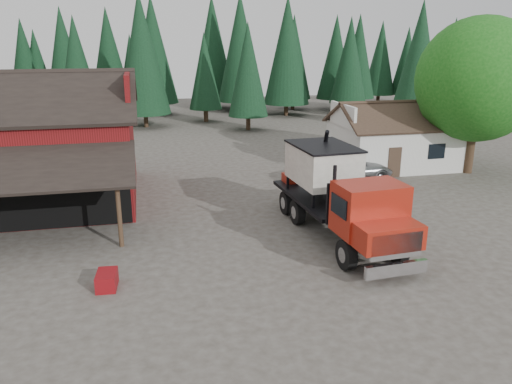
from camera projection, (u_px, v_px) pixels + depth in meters
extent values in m
plane|color=#433E35|center=(257.00, 254.00, 21.04)|extent=(120.00, 120.00, 0.00)
cube|color=maroon|center=(21.00, 157.00, 27.29)|extent=(12.00, 10.00, 5.00)
cube|color=black|center=(22.00, 88.00, 28.60)|extent=(12.80, 5.53, 2.35)
cube|color=maroon|center=(129.00, 90.00, 27.55)|extent=(0.25, 7.00, 2.00)
cylinder|color=#382619|center=(119.00, 216.00, 21.39)|extent=(0.20, 0.20, 2.80)
cube|color=silver|center=(394.00, 145.00, 35.49)|extent=(8.00, 6.00, 3.00)
cube|color=#38281E|center=(407.00, 116.00, 33.44)|extent=(8.60, 3.42, 1.80)
cube|color=#38281E|center=(386.00, 110.00, 36.24)|extent=(8.60, 3.42, 1.80)
cube|color=silver|center=(343.00, 115.00, 33.99)|extent=(0.20, 4.20, 1.50)
cube|color=silver|center=(448.00, 112.00, 35.69)|extent=(0.20, 4.20, 1.50)
cube|color=#38281E|center=(394.00, 162.00, 32.50)|extent=(0.90, 0.06, 2.00)
cube|color=black|center=(437.00, 151.00, 32.97)|extent=(1.20, 0.06, 1.00)
cylinder|color=#382619|center=(470.00, 149.00, 33.52)|extent=(0.60, 0.60, 3.20)
sphere|color=#145513|center=(479.00, 80.00, 32.18)|extent=(8.00, 8.00, 8.00)
sphere|color=#145513|center=(453.00, 98.00, 33.02)|extent=(4.40, 4.40, 4.40)
sphere|color=#145513|center=(499.00, 95.00, 31.91)|extent=(4.80, 4.80, 4.80)
cylinder|color=#382619|center=(248.00, 122.00, 50.06)|extent=(0.44, 0.44, 1.60)
cone|color=black|center=(248.00, 70.00, 48.58)|extent=(3.96, 3.96, 9.00)
cylinder|color=#382619|center=(413.00, 122.00, 49.74)|extent=(0.44, 0.44, 1.60)
cone|color=black|center=(419.00, 59.00, 47.97)|extent=(4.84, 4.84, 11.00)
cylinder|color=#382619|center=(146.00, 119.00, 51.66)|extent=(0.44, 0.44, 1.60)
cone|color=black|center=(142.00, 53.00, 49.74)|extent=(5.28, 5.28, 12.00)
cylinder|color=black|center=(346.00, 255.00, 19.47)|extent=(0.46, 1.23, 1.21)
cylinder|color=black|center=(398.00, 248.00, 20.10)|extent=(0.46, 1.23, 1.21)
cylinder|color=black|center=(297.00, 212.00, 24.29)|extent=(0.46, 1.23, 1.21)
cylinder|color=black|center=(340.00, 208.00, 24.93)|extent=(0.46, 1.23, 1.21)
cylinder|color=black|center=(287.00, 203.00, 25.70)|extent=(0.46, 1.23, 1.21)
cylinder|color=black|center=(328.00, 199.00, 26.33)|extent=(0.46, 1.23, 1.21)
cube|color=black|center=(335.00, 213.00, 22.87)|extent=(1.84, 9.49, 0.44)
cube|color=silver|center=(396.00, 269.00, 18.23)|extent=(2.53, 0.37, 0.49)
cube|color=silver|center=(396.00, 246.00, 18.07)|extent=(2.09, 0.25, 0.99)
cube|color=#9C1E11|center=(387.00, 235.00, 18.63)|extent=(2.56, 1.59, 0.93)
cube|color=#9C1E11|center=(369.00, 208.00, 19.76)|extent=(2.75, 2.04, 2.03)
cube|color=black|center=(381.00, 207.00, 18.86)|extent=(2.30, 0.24, 0.99)
cylinder|color=black|center=(334.00, 189.00, 20.19)|extent=(0.16, 0.16, 1.97)
cube|color=black|center=(356.00, 201.00, 20.78)|extent=(2.69, 0.31, 1.76)
cube|color=black|center=(322.00, 197.00, 24.20)|extent=(3.22, 6.54, 0.18)
cube|color=silver|center=(323.00, 165.00, 23.72)|extent=(2.76, 3.78, 1.76)
cone|color=silver|center=(322.00, 187.00, 24.04)|extent=(2.57, 2.57, 0.77)
cube|color=black|center=(324.00, 146.00, 23.46)|extent=(2.88, 3.90, 0.09)
cylinder|color=black|center=(322.00, 159.00, 25.34)|extent=(0.66, 2.42, 3.35)
cube|color=#9C1E11|center=(290.00, 178.00, 26.34)|extent=(0.72, 0.92, 0.49)
cylinder|color=silver|center=(386.00, 230.00, 21.14)|extent=(0.69, 1.14, 0.61)
imported|color=#929599|center=(346.00, 169.00, 31.49)|extent=(6.32, 3.53, 1.67)
cube|color=maroon|center=(107.00, 280.00, 18.06)|extent=(0.78, 1.15, 0.60)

